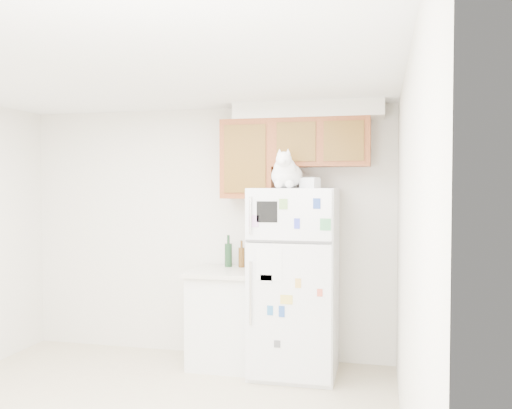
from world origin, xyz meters
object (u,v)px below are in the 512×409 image
(bottle_amber, at_px, (242,254))
(storage_box_back, at_px, (308,183))
(bottle_green, at_px, (228,251))
(refrigerator, at_px, (295,281))
(storage_box_front, at_px, (310,183))
(cat, at_px, (287,174))
(base_counter, at_px, (225,317))

(bottle_amber, bearing_deg, storage_box_back, -14.43)
(bottle_green, height_order, bottle_amber, bottle_green)
(refrigerator, bearing_deg, storage_box_front, -42.26)
(refrigerator, bearing_deg, cat, -107.39)
(base_counter, xyz_separation_m, bottle_green, (-0.01, 0.18, 0.61))
(cat, height_order, storage_box_back, cat)
(storage_box_front, bearing_deg, cat, -151.68)
(storage_box_back, bearing_deg, refrigerator, -132.66)
(base_counter, height_order, bottle_amber, bottle_amber)
(bottle_green, bearing_deg, storage_box_front, -24.91)
(storage_box_front, distance_m, bottle_green, 1.16)
(cat, relative_size, bottle_amber, 1.87)
(storage_box_back, distance_m, storage_box_front, 0.23)
(storage_box_back, relative_size, bottle_green, 0.57)
(cat, xyz_separation_m, storage_box_front, (0.21, 0.02, -0.08))
(storage_box_front, bearing_deg, storage_box_back, 125.90)
(storage_box_back, bearing_deg, cat, -113.33)
(storage_box_back, height_order, bottle_green, storage_box_back)
(base_counter, xyz_separation_m, bottle_amber, (0.12, 0.18, 0.59))
(cat, xyz_separation_m, storage_box_back, (0.16, 0.24, -0.08))
(cat, distance_m, storage_box_back, 0.30)
(storage_box_back, xyz_separation_m, bottle_green, (-0.81, 0.17, -0.67))
(base_counter, distance_m, storage_box_back, 1.51)
(bottle_amber, bearing_deg, storage_box_front, -28.82)
(refrigerator, xyz_separation_m, cat, (-0.05, -0.16, 0.98))
(refrigerator, xyz_separation_m, bottle_green, (-0.70, 0.26, 0.23))
(cat, bearing_deg, storage_box_back, 56.78)
(bottle_green, relative_size, bottle_amber, 1.20)
(refrigerator, relative_size, storage_box_back, 9.44)
(storage_box_front, xyz_separation_m, bottle_amber, (-0.72, 0.40, -0.69))
(cat, bearing_deg, storage_box_front, 4.46)
(base_counter, relative_size, storage_box_back, 5.11)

